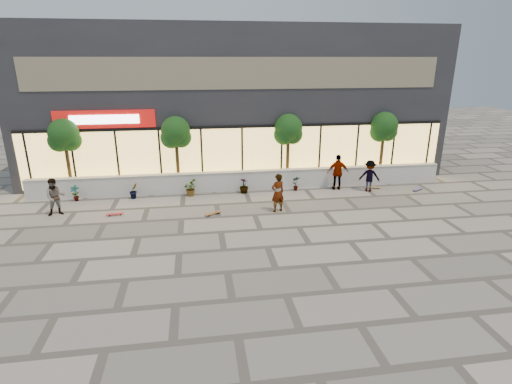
{
  "coord_description": "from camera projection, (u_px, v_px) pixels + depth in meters",
  "views": [
    {
      "loc": [
        -2.44,
        -13.32,
        6.74
      ],
      "look_at": [
        -0.03,
        2.68,
        1.3
      ],
      "focal_mm": 28.0,
      "sensor_mm": 36.0,
      "label": 1
    }
  ],
  "objects": [
    {
      "name": "ground",
      "position": [
        267.0,
        247.0,
        14.98
      ],
      "size": [
        80.0,
        80.0,
        0.0
      ],
      "primitive_type": "plane",
      "color": "#A2998C",
      "rests_on": "ground"
    },
    {
      "name": "skater_right_far",
      "position": [
        369.0,
        176.0,
        21.04
      ],
      "size": [
        1.24,
        0.97,
        1.68
      ],
      "primitive_type": "imported",
      "rotation": [
        0.0,
        0.0,
        2.78
      ],
      "color": "maroon",
      "rests_on": "ground"
    },
    {
      "name": "skateboard_center",
      "position": [
        213.0,
        213.0,
        18.06
      ],
      "size": [
        0.8,
        0.59,
        0.1
      ],
      "rotation": [
        0.0,
        0.0,
        0.53
      ],
      "color": "brown",
      "rests_on": "ground"
    },
    {
      "name": "skateboard_right_far",
      "position": [
        418.0,
        189.0,
        21.39
      ],
      "size": [
        0.77,
        0.58,
        0.09
      ],
      "rotation": [
        0.0,
        0.0,
        0.54
      ],
      "color": "#654E90",
      "rests_on": "ground"
    },
    {
      "name": "tree_west",
      "position": [
        64.0,
        137.0,
        19.97
      ],
      "size": [
        1.6,
        1.5,
        3.92
      ],
      "color": "#4C391B",
      "rests_on": "ground"
    },
    {
      "name": "tree_east",
      "position": [
        384.0,
        129.0,
        22.37
      ],
      "size": [
        1.6,
        1.5,
        3.92
      ],
      "color": "#4C391B",
      "rests_on": "ground"
    },
    {
      "name": "skater_center",
      "position": [
        278.0,
        193.0,
        18.2
      ],
      "size": [
        0.76,
        0.63,
        1.81
      ],
      "primitive_type": "imported",
      "rotation": [
        0.0,
        0.0,
        3.48
      ],
      "color": "silver",
      "rests_on": "ground"
    },
    {
      "name": "tree_mideast",
      "position": [
        288.0,
        131.0,
        21.6
      ],
      "size": [
        1.6,
        1.5,
        3.92
      ],
      "color": "#4C391B",
      "rests_on": "ground"
    },
    {
      "name": "skateboard_left",
      "position": [
        115.0,
        214.0,
        17.98
      ],
      "size": [
        0.76,
        0.28,
        0.09
      ],
      "rotation": [
        0.0,
        0.0,
        0.12
      ],
      "color": "#B32128",
      "rests_on": "ground"
    },
    {
      "name": "shrub_b",
      "position": [
        134.0,
        191.0,
        20.09
      ],
      "size": [
        0.57,
        0.57,
        0.81
      ],
      "primitive_type": "imported",
      "rotation": [
        0.0,
        0.0,
        0.82
      ],
      "color": "#183611",
      "rests_on": "ground"
    },
    {
      "name": "shrub_d",
      "position": [
        244.0,
        186.0,
        20.88
      ],
      "size": [
        0.64,
        0.64,
        0.81
      ],
      "primitive_type": "imported",
      "rotation": [
        0.0,
        0.0,
        2.46
      ],
      "color": "#183611",
      "rests_on": "ground"
    },
    {
      "name": "shrub_a",
      "position": [
        75.0,
        193.0,
        19.69
      ],
      "size": [
        0.43,
        0.29,
        0.81
      ],
      "primitive_type": "imported",
      "color": "#183611",
      "rests_on": "ground"
    },
    {
      "name": "skater_left",
      "position": [
        55.0,
        197.0,
        17.8
      ],
      "size": [
        0.97,
        0.84,
        1.71
      ],
      "primitive_type": "imported",
      "rotation": [
        0.0,
        0.0,
        0.26
      ],
      "color": "tan",
      "rests_on": "ground"
    },
    {
      "name": "skateboard_right_near",
      "position": [
        374.0,
        187.0,
        21.71
      ],
      "size": [
        0.72,
        0.44,
        0.08
      ],
      "rotation": [
        0.0,
        0.0,
        -0.41
      ],
      "color": "olive",
      "rests_on": "ground"
    },
    {
      "name": "tree_midwest",
      "position": [
        176.0,
        134.0,
        20.75
      ],
      "size": [
        1.6,
        1.5,
        3.92
      ],
      "color": "#4C391B",
      "rests_on": "ground"
    },
    {
      "name": "skater_right_near",
      "position": [
        338.0,
        172.0,
        21.28
      ],
      "size": [
        1.18,
        0.63,
        1.92
      ],
      "primitive_type": "imported",
      "rotation": [
        0.0,
        0.0,
        2.99
      ],
      "color": "silver",
      "rests_on": "ground"
    },
    {
      "name": "shrub_e",
      "position": [
        296.0,
        183.0,
        21.28
      ],
      "size": [
        0.46,
        0.35,
        0.81
      ],
      "primitive_type": "imported",
      "rotation": [
        0.0,
        0.0,
        3.28
      ],
      "color": "#183611",
      "rests_on": "ground"
    },
    {
      "name": "planter_wall",
      "position": [
        245.0,
        180.0,
        21.37
      ],
      "size": [
        22.0,
        0.42,
        1.04
      ],
      "color": "silver",
      "rests_on": "ground"
    },
    {
      "name": "retail_building",
      "position": [
        233.0,
        100.0,
        25.33
      ],
      "size": [
        24.0,
        9.17,
        8.5
      ],
      "color": "#27272C",
      "rests_on": "ground"
    },
    {
      "name": "shrub_c",
      "position": [
        190.0,
        188.0,
        20.48
      ],
      "size": [
        0.68,
        0.77,
        0.81
      ],
      "primitive_type": "imported",
      "rotation": [
        0.0,
        0.0,
        1.64
      ],
      "color": "#183611",
      "rests_on": "ground"
    }
  ]
}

